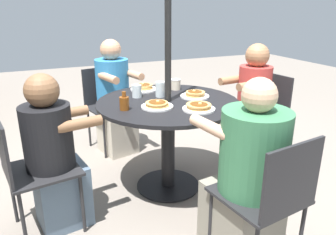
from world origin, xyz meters
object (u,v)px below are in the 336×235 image
(patio_chair_east, at_px, (28,166))
(diner_south, at_px, (247,180))
(drinking_glass_b, at_px, (137,91))
(patio_table, at_px, (168,119))
(patio_chair_west, at_px, (263,111))
(patio_chair_north, at_px, (107,102))
(syrup_bottle, at_px, (124,103))
(pancake_plate_b, at_px, (157,105))
(diner_west, at_px, (251,109))
(diner_east, at_px, (55,159))
(coffee_cup, at_px, (176,84))
(pancake_plate_a, at_px, (195,95))
(pancake_plate_d, at_px, (199,107))
(diner_north, at_px, (115,102))
(pancake_plate_c, at_px, (144,88))
(patio_chair_south, at_px, (270,194))
(drinking_glass_a, at_px, (160,89))

(patio_chair_east, relative_size, diner_south, 0.75)
(diner_south, height_order, drinking_glass_b, diner_south)
(patio_table, xyz_separation_m, patio_chair_west, (0.13, -1.07, -0.11))
(patio_chair_north, height_order, patio_chair_west, same)
(syrup_bottle, bearing_deg, pancake_plate_b, -100.19)
(syrup_bottle, bearing_deg, diner_west, -81.62)
(diner_east, bearing_deg, patio_chair_east, -90.00)
(pancake_plate_b, bearing_deg, coffee_cup, -39.59)
(pancake_plate_a, height_order, coffee_cup, coffee_cup)
(diner_east, relative_size, coffee_cup, 11.52)
(patio_chair_north, distance_m, patio_chair_east, 1.48)
(coffee_cup, bearing_deg, patio_chair_north, 31.21)
(patio_table, relative_size, diner_west, 0.97)
(diner_east, xyz_separation_m, pancake_plate_d, (-0.14, -1.01, 0.28))
(diner_north, bearing_deg, pancake_plate_d, 92.08)
(patio_table, xyz_separation_m, patio_chair_east, (-0.18, 1.07, -0.11))
(pancake_plate_c, bearing_deg, patio_chair_east, 120.05)
(pancake_plate_a, bearing_deg, pancake_plate_c, 38.54)
(patio_chair_east, height_order, pancake_plate_b, patio_chair_east)
(diner_east, height_order, patio_chair_south, diner_east)
(diner_north, relative_size, syrup_bottle, 8.55)
(patio_chair_south, bearing_deg, pancake_plate_b, 98.96)
(pancake_plate_a, xyz_separation_m, pancake_plate_c, (0.39, 0.31, 0.00))
(patio_chair_west, distance_m, pancake_plate_a, 0.88)
(patio_table, height_order, pancake_plate_c, pancake_plate_c)
(diner_east, xyz_separation_m, pancake_plate_c, (0.56, -0.84, 0.28))
(diner_south, bearing_deg, diner_west, 44.54)
(diner_north, bearing_deg, drinking_glass_b, 78.46)
(diner_south, relative_size, drinking_glass_a, 9.12)
(patio_chair_north, relative_size, pancake_plate_d, 3.56)
(diner_west, distance_m, pancake_plate_d, 0.92)
(pancake_plate_a, bearing_deg, diner_south, 171.98)
(patio_chair_north, distance_m, pancake_plate_c, 0.73)
(patio_chair_east, height_order, diner_south, diner_south)
(patio_chair_west, xyz_separation_m, drinking_glass_b, (0.07, 1.26, 0.32))
(pancake_plate_b, bearing_deg, diner_north, 3.79)
(patio_chair_north, relative_size, coffee_cup, 8.97)
(patio_chair_north, distance_m, syrup_bottle, 1.18)
(pancake_plate_a, bearing_deg, drinking_glass_b, 66.76)
(syrup_bottle, relative_size, coffee_cup, 1.44)
(pancake_plate_b, bearing_deg, drinking_glass_a, -26.52)
(drinking_glass_a, height_order, drinking_glass_b, drinking_glass_a)
(patio_chair_east, xyz_separation_m, patio_chair_south, (-0.89, -1.21, 0.00))
(pancake_plate_b, relative_size, syrup_bottle, 1.75)
(coffee_cup, relative_size, drinking_glass_b, 0.91)
(patio_chair_east, distance_m, patio_chair_west, 2.16)
(pancake_plate_b, xyz_separation_m, drinking_glass_b, (0.33, 0.05, 0.03))
(patio_table, relative_size, patio_chair_west, 1.33)
(drinking_glass_b, bearing_deg, patio_chair_west, -93.26)
(diner_east, distance_m, pancake_plate_d, 1.06)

